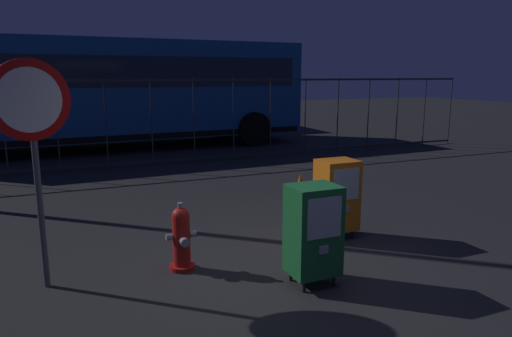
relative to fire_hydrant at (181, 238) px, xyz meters
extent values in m
plane|color=#262628|center=(0.86, -0.53, -0.35)|extent=(60.00, 60.00, 0.00)
cylinder|color=red|center=(0.00, 0.00, -0.33)|extent=(0.28, 0.28, 0.05)
cylinder|color=red|center=(0.00, 0.00, -0.03)|extent=(0.19, 0.19, 0.55)
sphere|color=red|center=(0.00, 0.00, 0.25)|extent=(0.19, 0.19, 0.19)
cylinder|color=gray|center=(0.00, 0.00, 0.37)|extent=(0.06, 0.06, 0.05)
cylinder|color=gray|center=(0.00, -0.13, 0.00)|extent=(0.09, 0.08, 0.09)
cylinder|color=gray|center=(-0.13, 0.00, 0.03)|extent=(0.07, 0.07, 0.07)
cylinder|color=gray|center=(0.13, 0.00, 0.03)|extent=(0.07, 0.07, 0.07)
cylinder|color=black|center=(0.95, -1.01, -0.29)|extent=(0.04, 0.04, 0.12)
cylinder|color=black|center=(1.29, -1.01, -0.29)|extent=(0.04, 0.04, 0.12)
cylinder|color=black|center=(0.95, -0.73, -0.29)|extent=(0.04, 0.04, 0.12)
cylinder|color=black|center=(1.29, -0.73, -0.29)|extent=(0.04, 0.04, 0.12)
cube|color=#19602D|center=(1.12, -0.87, 0.22)|extent=(0.48, 0.40, 0.90)
cube|color=#B2B7BF|center=(1.12, -1.08, 0.40)|extent=(0.36, 0.01, 0.40)
cube|color=gray|center=(1.12, -1.08, 0.08)|extent=(0.10, 0.02, 0.08)
cylinder|color=black|center=(1.92, 0.07, -0.29)|extent=(0.04, 0.04, 0.12)
cylinder|color=black|center=(2.26, 0.07, -0.29)|extent=(0.04, 0.04, 0.12)
cylinder|color=black|center=(1.92, 0.35, -0.29)|extent=(0.04, 0.04, 0.12)
cylinder|color=black|center=(2.26, 0.35, -0.29)|extent=(0.04, 0.04, 0.12)
cube|color=orange|center=(2.09, 0.21, 0.22)|extent=(0.48, 0.40, 0.90)
cube|color=#B2B7BF|center=(2.09, 0.01, 0.40)|extent=(0.36, 0.01, 0.40)
cube|color=gray|center=(2.09, 0.00, 0.08)|extent=(0.10, 0.02, 0.08)
cylinder|color=#4C4F54|center=(-1.35, 0.11, 0.75)|extent=(0.06, 0.06, 2.20)
cylinder|color=red|center=(-1.35, 0.09, 1.50)|extent=(0.71, 0.31, 0.76)
cylinder|color=white|center=(-1.35, 0.08, 1.50)|extent=(0.56, 0.23, 0.60)
cube|color=black|center=(2.36, 1.68, -0.34)|extent=(0.36, 0.36, 0.03)
cone|color=orange|center=(2.36, 1.68, -0.07)|extent=(0.28, 0.28, 0.50)
cylinder|color=white|center=(2.36, 1.68, -0.02)|extent=(0.17, 0.17, 0.06)
cube|color=#2D2D33|center=(0.86, 6.05, 1.60)|extent=(18.00, 0.04, 0.05)
cube|color=#2D2D33|center=(0.86, 6.05, -0.25)|extent=(18.00, 0.04, 0.05)
cylinder|color=#2D2D33|center=(-2.14, 6.05, 0.65)|extent=(0.03, 0.03, 2.00)
cylinder|color=#2D2D33|center=(-1.14, 6.05, 0.65)|extent=(0.03, 0.03, 2.00)
cylinder|color=#2D2D33|center=(-0.14, 6.05, 0.65)|extent=(0.03, 0.03, 2.00)
cylinder|color=#2D2D33|center=(0.86, 6.05, 0.65)|extent=(0.03, 0.03, 2.00)
cylinder|color=#2D2D33|center=(1.86, 6.05, 0.65)|extent=(0.03, 0.03, 2.00)
cylinder|color=#2D2D33|center=(2.86, 6.05, 0.65)|extent=(0.03, 0.03, 2.00)
cylinder|color=#2D2D33|center=(3.86, 6.05, 0.65)|extent=(0.03, 0.03, 2.00)
cylinder|color=#2D2D33|center=(4.86, 6.05, 0.65)|extent=(0.03, 0.03, 2.00)
cylinder|color=#2D2D33|center=(5.86, 6.05, 0.65)|extent=(0.03, 0.03, 2.00)
cylinder|color=#2D2D33|center=(6.86, 6.05, 0.65)|extent=(0.03, 0.03, 2.00)
cylinder|color=#2D2D33|center=(7.86, 6.05, 0.65)|extent=(0.03, 0.03, 2.00)
cylinder|color=#2D2D33|center=(8.86, 6.05, 0.65)|extent=(0.03, 0.03, 2.00)
cylinder|color=#2D2D33|center=(9.86, 6.05, 0.65)|extent=(0.03, 0.03, 2.00)
cube|color=#19519E|center=(0.49, 9.05, 1.32)|extent=(10.58, 2.88, 2.65)
cube|color=#1E2838|center=(0.49, 9.05, 1.80)|extent=(9.95, 2.87, 0.80)
cube|color=black|center=(0.49, 9.05, 0.10)|extent=(10.37, 2.88, 0.16)
cylinder|color=black|center=(4.20, 7.93, 0.15)|extent=(1.01, 0.32, 1.00)
cylinder|color=black|center=(4.11, 10.43, 0.15)|extent=(1.01, 0.32, 1.00)
cube|color=gold|center=(-0.59, 13.81, 1.32)|extent=(10.53, 2.61, 2.65)
cube|color=#1E2838|center=(-0.59, 13.81, 1.80)|extent=(9.90, 2.62, 0.80)
cube|color=black|center=(-0.59, 13.81, 0.10)|extent=(10.32, 2.62, 0.16)
cylinder|color=black|center=(3.07, 12.52, 0.15)|extent=(1.00, 0.29, 1.00)
cylinder|color=black|center=(3.10, 15.02, 0.15)|extent=(1.00, 0.29, 1.00)
camera|label=1|loc=(-1.14, -4.71, 1.73)|focal=32.82mm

